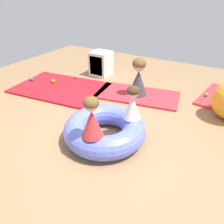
{
  "coord_description": "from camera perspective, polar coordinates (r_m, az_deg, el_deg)",
  "views": [
    {
      "loc": [
        1.42,
        -2.23,
        1.91
      ],
      "look_at": [
        0.05,
        0.09,
        0.34
      ],
      "focal_mm": 35.19,
      "sensor_mm": 36.0,
      "label": 1
    }
  ],
  "objects": [
    {
      "name": "child_in_white",
      "position": [
        2.92,
        5.38,
        2.38
      ],
      "size": [
        0.31,
        0.31,
        0.47
      ],
      "rotation": [
        0.0,
        0.0,
        5.93
      ],
      "color": "white",
      "rests_on": "inflatable_cushion"
    },
    {
      "name": "play_ball_red",
      "position": [
        5.15,
        -9.49,
        8.83
      ],
      "size": [
        0.06,
        0.06,
        0.06
      ],
      "primitive_type": "sphere",
      "color": "red",
      "rests_on": "gym_mat_near_right"
    },
    {
      "name": "inflatable_cushion",
      "position": [
        3.07,
        -1.91,
        -4.56
      ],
      "size": [
        1.15,
        1.15,
        0.32
      ],
      "primitive_type": "torus",
      "color": "#6070E5",
      "rests_on": "ground"
    },
    {
      "name": "adult_seated",
      "position": [
        4.24,
        6.89,
        8.94
      ],
      "size": [
        0.52,
        0.52,
        0.72
      ],
      "rotation": [
        0.0,
        0.0,
        2.39
      ],
      "color": "#383842",
      "rests_on": "gym_mat_front"
    },
    {
      "name": "gym_mat_near_right",
      "position": [
        4.8,
        -13.26,
        6.16
      ],
      "size": [
        2.0,
        1.47,
        0.04
      ],
      "primitive_type": "cube",
      "rotation": [
        0.0,
        0.0,
        0.12
      ],
      "color": "#B21923",
      "rests_on": "ground"
    },
    {
      "name": "storage_cube",
      "position": [
        5.36,
        -3.02,
        12.4
      ],
      "size": [
        0.44,
        0.44,
        0.56
      ],
      "color": "silver",
      "rests_on": "ground"
    },
    {
      "name": "child_in_red",
      "position": [
        2.56,
        -5.28,
        -1.44
      ],
      "size": [
        0.38,
        0.38,
        0.52
      ],
      "rotation": [
        0.0,
        0.0,
        0.8
      ],
      "color": "red",
      "rests_on": "inflatable_cushion"
    },
    {
      "name": "play_ball_pink",
      "position": [
        4.31,
        24.85,
        1.98
      ],
      "size": [
        0.07,
        0.07,
        0.07
      ],
      "primitive_type": "sphere",
      "color": "pink",
      "rests_on": "gym_mat_center_rear"
    },
    {
      "name": "ground_plane",
      "position": [
        3.27,
        -1.53,
        -5.64
      ],
      "size": [
        8.0,
        8.0,
        0.0
      ],
      "primitive_type": "plane",
      "color": "#93704C"
    },
    {
      "name": "play_ball_green",
      "position": [
        4.61,
        23.29,
        4.13
      ],
      "size": [
        0.07,
        0.07,
        0.07
      ],
      "primitive_type": "sphere",
      "color": "green",
      "rests_on": "gym_mat_center_rear"
    },
    {
      "name": "gym_mat_front",
      "position": [
        4.38,
        6.59,
        4.41
      ],
      "size": [
        1.72,
        1.09,
        0.04
      ],
      "primitive_type": "cube",
      "rotation": [
        0.0,
        0.0,
        0.19
      ],
      "color": "red",
      "rests_on": "ground"
    },
    {
      "name": "play_ball_orange",
      "position": [
        5.02,
        -15.04,
        7.79
      ],
      "size": [
        0.09,
        0.09,
        0.09
      ],
      "primitive_type": "sphere",
      "color": "orange",
      "rests_on": "gym_mat_near_right"
    },
    {
      "name": "play_ball_blue",
      "position": [
        5.28,
        -20.16,
        8.01
      ],
      "size": [
        0.08,
        0.08,
        0.08
      ],
      "primitive_type": "sphere",
      "color": "blue",
      "rests_on": "gym_mat_near_right"
    }
  ]
}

